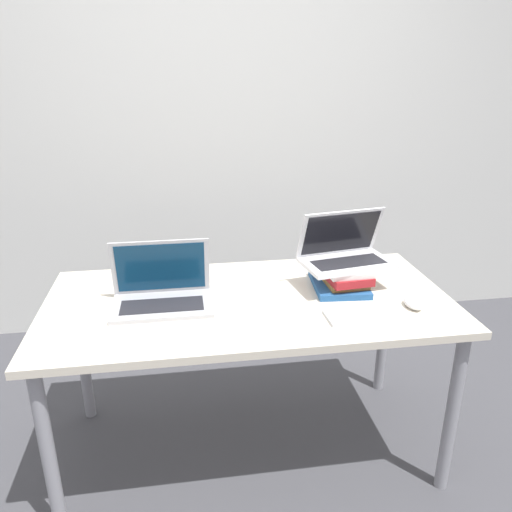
{
  "coord_description": "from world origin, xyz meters",
  "views": [
    {
      "loc": [
        -0.24,
        -1.38,
        1.61
      ],
      "look_at": [
        0.03,
        0.4,
        0.92
      ],
      "focal_mm": 35.0,
      "sensor_mm": 36.0,
      "label": 1
    }
  ],
  "objects_px": {
    "book_stack": "(341,276)",
    "wireless_keyboard": "(365,315)",
    "laptop_left": "(162,293)",
    "mouse": "(413,303)",
    "laptop_on_books": "(345,253)"
  },
  "relations": [
    {
      "from": "book_stack",
      "to": "wireless_keyboard",
      "type": "xyz_separation_m",
      "value": [
        0.0,
        -0.28,
        -0.04
      ]
    },
    {
      "from": "wireless_keyboard",
      "to": "book_stack",
      "type": "bearing_deg",
      "value": 90.75
    },
    {
      "from": "laptop_on_books",
      "to": "mouse",
      "type": "distance_m",
      "value": 0.34
    },
    {
      "from": "laptop_on_books",
      "to": "mouse",
      "type": "xyz_separation_m",
      "value": [
        0.2,
        -0.24,
        -0.13
      ]
    },
    {
      "from": "laptop_left",
      "to": "wireless_keyboard",
      "type": "xyz_separation_m",
      "value": [
        0.74,
        -0.22,
        -0.04
      ]
    },
    {
      "from": "laptop_left",
      "to": "laptop_on_books",
      "type": "bearing_deg",
      "value": 5.2
    },
    {
      "from": "laptop_on_books",
      "to": "wireless_keyboard",
      "type": "xyz_separation_m",
      "value": [
        -0.01,
        -0.29,
        -0.14
      ]
    },
    {
      "from": "laptop_left",
      "to": "wireless_keyboard",
      "type": "relative_size",
      "value": 1.29
    },
    {
      "from": "book_stack",
      "to": "laptop_on_books",
      "type": "bearing_deg",
      "value": 45.06
    },
    {
      "from": "laptop_left",
      "to": "mouse",
      "type": "relative_size",
      "value": 3.64
    },
    {
      "from": "book_stack",
      "to": "mouse",
      "type": "xyz_separation_m",
      "value": [
        0.21,
        -0.23,
        -0.03
      ]
    },
    {
      "from": "book_stack",
      "to": "wireless_keyboard",
      "type": "relative_size",
      "value": 1.01
    },
    {
      "from": "book_stack",
      "to": "wireless_keyboard",
      "type": "height_order",
      "value": "book_stack"
    },
    {
      "from": "laptop_left",
      "to": "laptop_on_books",
      "type": "height_order",
      "value": "laptop_on_books"
    },
    {
      "from": "wireless_keyboard",
      "to": "laptop_left",
      "type": "bearing_deg",
      "value": 163.57
    }
  ]
}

